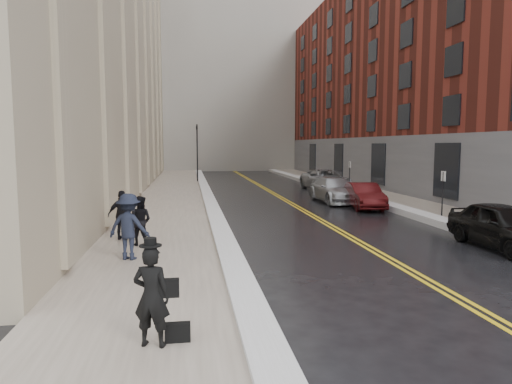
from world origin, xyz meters
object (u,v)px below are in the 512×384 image
object	(u,v)px
car_silver_far	(326,180)
pedestrian_b	(129,227)
car_maroon	(364,196)
car_silver_near	(335,190)
car_black	(505,226)
pedestrian_main	(152,296)
pedestrian_a	(140,221)
pedestrian_c	(123,215)

from	to	relation	value
car_silver_far	pedestrian_b	distance (m)	23.17
car_maroon	car_silver_near	bearing A→B (deg)	110.81
car_black	car_silver_near	xyz separation A→B (m)	(-1.60, 12.67, -0.02)
car_black	pedestrian_main	size ratio (longest dim) A/B	2.70
car_maroon	car_silver_far	world-z (taller)	car_silver_far
car_silver_near	pedestrian_b	xyz separation A→B (m)	(-10.27, -12.88, 0.35)
pedestrian_a	pedestrian_c	distance (m)	1.23
car_black	pedestrian_c	xyz separation A→B (m)	(-12.44, 2.66, 0.24)
car_silver_near	pedestrian_c	world-z (taller)	pedestrian_c
pedestrian_b	car_silver_near	bearing A→B (deg)	-109.09
car_black	car_maroon	distance (m)	9.90
car_maroon	car_black	bearing A→B (deg)	-78.20
pedestrian_a	pedestrian_main	bearing A→B (deg)	115.35
pedestrian_main	pedestrian_b	xyz separation A→B (m)	(-1.08, 5.85, 0.12)
car_maroon	car_silver_far	bearing A→B (deg)	91.46
pedestrian_main	car_maroon	bearing A→B (deg)	-106.52
car_black	pedestrian_a	bearing A→B (deg)	172.83
car_maroon	car_silver_far	xyz separation A→B (m)	(0.89, 9.83, 0.09)
car_black	pedestrian_main	distance (m)	12.37
car_maroon	car_silver_far	size ratio (longest dim) A/B	0.75
car_silver_near	pedestrian_a	size ratio (longest dim) A/B	3.16
car_maroon	pedestrian_b	distance (m)	14.90
car_maroon	pedestrian_b	xyz separation A→B (m)	(-10.98, -10.06, 0.41)
car_silver_near	car_silver_far	distance (m)	7.20
car_black	pedestrian_a	world-z (taller)	pedestrian_a
pedestrian_b	pedestrian_c	size ratio (longest dim) A/B	1.11
pedestrian_b	car_silver_far	bearing A→B (deg)	-101.34
car_silver_far	car_black	bearing A→B (deg)	-93.91
car_black	car_maroon	size ratio (longest dim) A/B	1.08
car_silver_near	pedestrian_main	world-z (taller)	pedestrian_main
car_silver_far	pedestrian_c	bearing A→B (deg)	-130.04
pedestrian_main	pedestrian_c	distance (m)	8.86
car_silver_far	pedestrian_a	distance (m)	21.55
car_black	pedestrian_b	xyz separation A→B (m)	(-11.87, -0.21, 0.33)
pedestrian_b	pedestrian_c	distance (m)	2.92
car_silver_far	pedestrian_main	bearing A→B (deg)	-116.65
car_silver_far	pedestrian_b	size ratio (longest dim) A/B	2.96
pedestrian_a	pedestrian_c	xyz separation A→B (m)	(-0.68, 1.02, 0.04)
car_maroon	pedestrian_a	xyz separation A→B (m)	(-10.87, -8.22, 0.27)
pedestrian_c	car_black	bearing A→B (deg)	167.72
car_black	car_silver_near	distance (m)	12.77
car_silver_near	pedestrian_main	size ratio (longest dim) A/B	3.08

